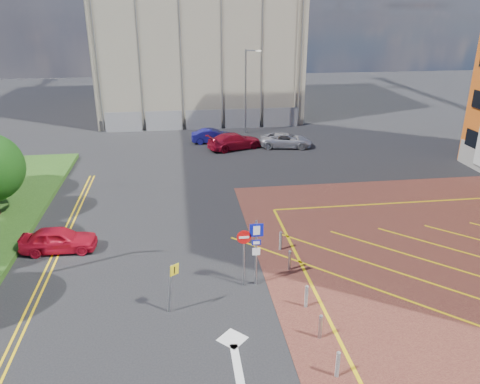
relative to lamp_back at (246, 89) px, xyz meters
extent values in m
plane|color=black|center=(-4.08, -28.00, -4.36)|extent=(140.00, 140.00, 0.00)
cylinder|color=#9EA0A8|center=(-0.08, 0.00, -0.36)|extent=(0.16, 0.16, 8.00)
cylinder|color=#9EA0A8|center=(0.52, 0.00, 3.52)|extent=(1.20, 0.10, 0.10)
cube|color=silver|center=(1.12, 0.00, 3.49)|extent=(0.50, 0.15, 0.12)
cylinder|color=#9EA0A8|center=(-3.58, -27.00, -2.76)|extent=(0.10, 0.10, 3.20)
cube|color=#0912A0|center=(-3.58, -27.03, -1.61)|extent=(0.60, 0.04, 0.60)
cube|color=white|center=(-3.58, -27.05, -1.61)|extent=(0.30, 0.02, 0.42)
cube|color=#0912A0|center=(-3.58, -27.03, -2.21)|extent=(0.40, 0.04, 0.25)
cube|color=white|center=(-3.58, -27.05, -2.21)|extent=(0.28, 0.02, 0.14)
cube|color=white|center=(-3.58, -27.03, -2.66)|extent=(0.35, 0.04, 0.35)
cylinder|color=#9EA0A8|center=(-4.13, -27.00, -3.01)|extent=(0.08, 0.08, 2.70)
cylinder|color=red|center=(-4.13, -27.03, -1.91)|extent=(0.64, 0.04, 0.64)
cube|color=white|center=(-4.13, -27.05, -1.91)|extent=(0.44, 0.02, 0.10)
cylinder|color=#9EA0A8|center=(-7.38, -28.56, -3.26)|extent=(0.32, 0.08, 2.20)
cube|color=yellow|center=(-7.16, -28.59, -2.36)|extent=(0.38, 0.38, 0.50)
cylinder|color=black|center=(-1.78, -33.00, -3.89)|extent=(0.14, 0.14, 0.90)
cylinder|color=#9EA0A8|center=(-1.78, -31.00, -3.89)|extent=(0.14, 0.14, 0.90)
cylinder|color=black|center=(-1.78, -29.00, -3.89)|extent=(0.14, 0.14, 0.90)
cylinder|color=#9EA0A8|center=(-1.78, -26.00, -3.89)|extent=(0.14, 0.14, 0.90)
cylinder|color=black|center=(-1.78, -24.00, -3.89)|extent=(0.14, 0.14, 0.90)
cube|color=#9F9782|center=(-4.08, 12.00, 6.64)|extent=(21.20, 19.20, 22.00)
cube|color=gray|center=(-3.08, 2.00, -3.36)|extent=(21.60, 0.06, 2.00)
imported|color=red|center=(-13.08, -22.55, -3.71)|extent=(3.82, 1.59, 1.29)
imported|color=navy|center=(-3.62, -3.12, -3.73)|extent=(3.84, 1.35, 1.26)
imported|color=maroon|center=(-1.84, -5.40, -3.65)|extent=(5.25, 3.48, 1.41)
imported|color=silver|center=(2.78, -5.49, -3.72)|extent=(4.87, 2.86, 1.27)
camera|label=1|loc=(-6.74, -44.94, 7.44)|focal=35.00mm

